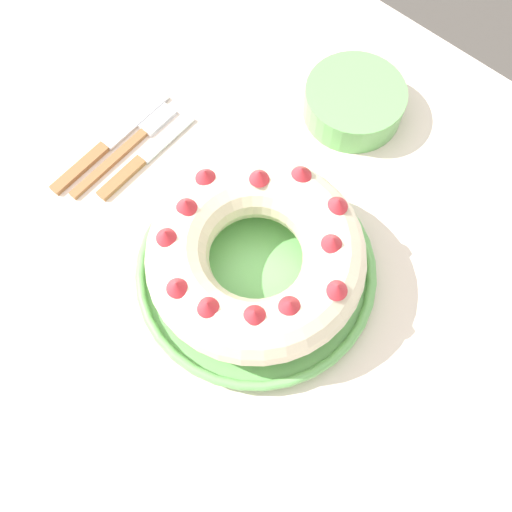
{
  "coord_description": "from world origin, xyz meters",
  "views": [
    {
      "loc": [
        0.2,
        -0.21,
        1.43
      ],
      "look_at": [
        0.02,
        0.0,
        0.79
      ],
      "focal_mm": 42.0,
      "sensor_mm": 36.0,
      "label": 1
    }
  ],
  "objects_px": {
    "serving_dish": "(256,271)",
    "napkin": "(467,392)",
    "side_bowl": "(354,102)",
    "fork": "(131,144)",
    "serving_knife": "(103,148)",
    "bundt_cake": "(256,256)",
    "cake_knife": "(140,161)"
  },
  "relations": [
    {
      "from": "bundt_cake",
      "to": "cake_knife",
      "type": "relative_size",
      "value": 1.51
    },
    {
      "from": "serving_dish",
      "to": "cake_knife",
      "type": "height_order",
      "value": "serving_dish"
    },
    {
      "from": "bundt_cake",
      "to": "serving_dish",
      "type": "bearing_deg",
      "value": 3.12
    },
    {
      "from": "fork",
      "to": "side_bowl",
      "type": "bearing_deg",
      "value": 54.72
    },
    {
      "from": "bundt_cake",
      "to": "side_bowl",
      "type": "height_order",
      "value": "bundt_cake"
    },
    {
      "from": "serving_knife",
      "to": "napkin",
      "type": "relative_size",
      "value": 1.43
    },
    {
      "from": "bundt_cake",
      "to": "napkin",
      "type": "bearing_deg",
      "value": 10.03
    },
    {
      "from": "napkin",
      "to": "cake_knife",
      "type": "bearing_deg",
      "value": -176.77
    },
    {
      "from": "napkin",
      "to": "fork",
      "type": "bearing_deg",
      "value": -178.07
    },
    {
      "from": "bundt_cake",
      "to": "side_bowl",
      "type": "bearing_deg",
      "value": 102.18
    },
    {
      "from": "serving_dish",
      "to": "serving_knife",
      "type": "relative_size",
      "value": 1.42
    },
    {
      "from": "bundt_cake",
      "to": "fork",
      "type": "bearing_deg",
      "value": 172.93
    },
    {
      "from": "fork",
      "to": "napkin",
      "type": "xyz_separation_m",
      "value": [
        0.54,
        0.02,
        -0.0
      ]
    },
    {
      "from": "cake_knife",
      "to": "bundt_cake",
      "type": "bearing_deg",
      "value": -2.72
    },
    {
      "from": "serving_dish",
      "to": "cake_knife",
      "type": "distance_m",
      "value": 0.23
    },
    {
      "from": "serving_knife",
      "to": "cake_knife",
      "type": "distance_m",
      "value": 0.06
    },
    {
      "from": "serving_dish",
      "to": "napkin",
      "type": "xyz_separation_m",
      "value": [
        0.28,
        0.05,
        -0.01
      ]
    },
    {
      "from": "serving_dish",
      "to": "fork",
      "type": "distance_m",
      "value": 0.26
    },
    {
      "from": "serving_dish",
      "to": "serving_knife",
      "type": "distance_m",
      "value": 0.28
    },
    {
      "from": "cake_knife",
      "to": "side_bowl",
      "type": "relative_size",
      "value": 1.24
    },
    {
      "from": "fork",
      "to": "cake_knife",
      "type": "distance_m",
      "value": 0.03
    },
    {
      "from": "serving_knife",
      "to": "napkin",
      "type": "distance_m",
      "value": 0.57
    },
    {
      "from": "serving_dish",
      "to": "napkin",
      "type": "bearing_deg",
      "value": 10.03
    },
    {
      "from": "serving_dish",
      "to": "side_bowl",
      "type": "bearing_deg",
      "value": 102.19
    },
    {
      "from": "bundt_cake",
      "to": "cake_knife",
      "type": "height_order",
      "value": "bundt_cake"
    },
    {
      "from": "serving_knife",
      "to": "side_bowl",
      "type": "height_order",
      "value": "side_bowl"
    },
    {
      "from": "serving_knife",
      "to": "cake_knife",
      "type": "relative_size",
      "value": 1.22
    },
    {
      "from": "side_bowl",
      "to": "napkin",
      "type": "relative_size",
      "value": 0.94
    },
    {
      "from": "serving_dish",
      "to": "cake_knife",
      "type": "xyz_separation_m",
      "value": [
        -0.23,
        0.02,
        -0.01
      ]
    },
    {
      "from": "cake_knife",
      "to": "side_bowl",
      "type": "height_order",
      "value": "side_bowl"
    },
    {
      "from": "fork",
      "to": "serving_dish",
      "type": "bearing_deg",
      "value": -3.5
    },
    {
      "from": "fork",
      "to": "napkin",
      "type": "bearing_deg",
      "value": 5.5
    }
  ]
}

